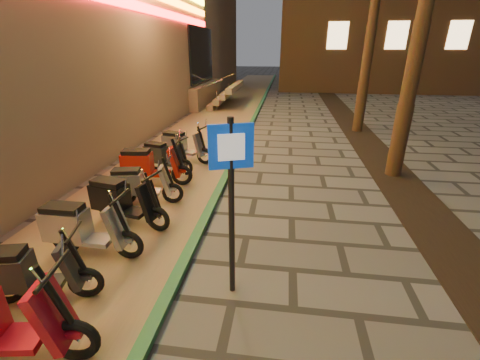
# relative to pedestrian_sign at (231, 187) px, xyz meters

# --- Properties ---
(parking_strip) EXTENTS (3.40, 60.00, 0.01)m
(parking_strip) POSITION_rel_pedestrian_sign_xyz_m (-2.57, 8.08, -1.62)
(parking_strip) COLOR #8C7251
(parking_strip) RESTS_ON ground
(green_curb) EXTENTS (0.18, 60.00, 0.10)m
(green_curb) POSITION_rel_pedestrian_sign_xyz_m (-0.87, 8.08, -1.57)
(green_curb) COLOR #256438
(green_curb) RESTS_ON ground
(planting_strip) EXTENTS (1.20, 40.00, 0.02)m
(planting_strip) POSITION_rel_pedestrian_sign_xyz_m (3.63, 3.08, -1.61)
(planting_strip) COLOR black
(planting_strip) RESTS_ON ground
(pedestrian_sign) EXTENTS (0.53, 0.22, 2.50)m
(pedestrian_sign) POSITION_rel_pedestrian_sign_xyz_m (0.00, 0.00, 0.00)
(pedestrian_sign) COLOR black
(pedestrian_sign) RESTS_ON ground
(scooter_6) EXTENTS (1.55, 0.77, 1.10)m
(scooter_6) POSITION_rel_pedestrian_sign_xyz_m (-2.69, -0.59, -1.15)
(scooter_6) COLOR black
(scooter_6) RESTS_ON ground
(scooter_7) EXTENTS (1.66, 0.58, 1.18)m
(scooter_7) POSITION_rel_pedestrian_sign_xyz_m (-2.59, 0.52, -1.11)
(scooter_7) COLOR black
(scooter_7) RESTS_ON ground
(scooter_8) EXTENTS (1.67, 0.76, 1.17)m
(scooter_8) POSITION_rel_pedestrian_sign_xyz_m (-2.43, 1.58, -1.11)
(scooter_8) COLOR black
(scooter_8) RESTS_ON ground
(scooter_9) EXTENTS (1.53, 0.67, 1.08)m
(scooter_9) POSITION_rel_pedestrian_sign_xyz_m (-2.48, 2.46, -1.15)
(scooter_9) COLOR black
(scooter_9) RESTS_ON ground
(scooter_10) EXTENTS (1.73, 0.69, 1.22)m
(scooter_10) POSITION_rel_pedestrian_sign_xyz_m (-2.68, 3.48, -1.09)
(scooter_10) COLOR black
(scooter_10) RESTS_ON ground
(scooter_11) EXTENTS (1.47, 0.74, 1.04)m
(scooter_11) POSITION_rel_pedestrian_sign_xyz_m (-2.67, 4.46, -1.17)
(scooter_11) COLOR black
(scooter_11) RESTS_ON ground
(scooter_12) EXTENTS (1.61, 0.79, 1.14)m
(scooter_12) POSITION_rel_pedestrian_sign_xyz_m (-2.44, 5.42, -1.13)
(scooter_12) COLOR black
(scooter_12) RESTS_ON ground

